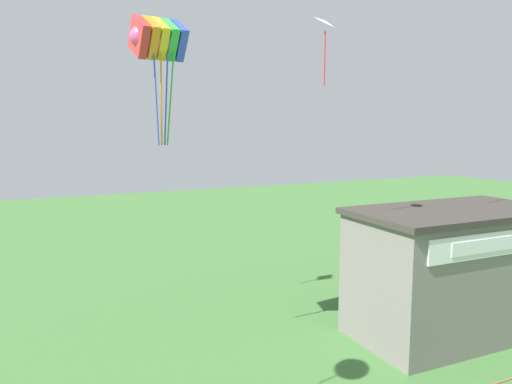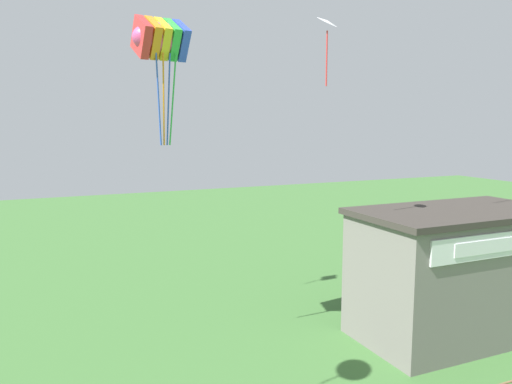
% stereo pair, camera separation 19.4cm
% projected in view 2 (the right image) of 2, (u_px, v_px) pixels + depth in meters
% --- Properties ---
extents(seaside_building, '(8.27, 4.54, 5.20)m').
position_uv_depth(seaside_building, '(455.00, 272.00, 20.11)').
color(seaside_building, slate).
rests_on(seaside_building, ground_plane).
extents(kite_rainbow_parafoil, '(2.20, 1.78, 4.38)m').
position_uv_depth(kite_rainbow_parafoil, '(161.00, 39.00, 16.97)').
color(kite_rainbow_parafoil, '#E54C8C').
extents(kite_white_delta, '(1.00, 0.97, 2.31)m').
position_uv_depth(kite_white_delta, '(327.00, 26.00, 16.49)').
color(kite_white_delta, white).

